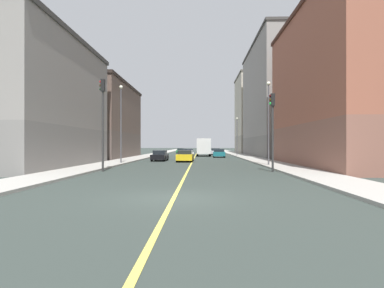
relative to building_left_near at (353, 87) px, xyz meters
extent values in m
plane|color=#2D3631|center=(-14.94, -18.80, -7.27)|extent=(400.00, 400.00, 0.00)
cube|color=#9E9B93|center=(-6.68, 30.20, -7.20)|extent=(3.11, 168.00, 0.15)
cube|color=#9E9B93|center=(-23.19, 30.20, -7.20)|extent=(3.11, 168.00, 0.15)
cube|color=#E5D14C|center=(-14.94, 30.20, -7.26)|extent=(0.16, 154.00, 0.01)
cube|color=brown|center=(0.00, 0.00, -5.36)|extent=(10.26, 21.40, 3.83)
cube|color=#93513D|center=(0.00, 0.00, 1.71)|extent=(10.26, 21.40, 10.29)
cube|color=#42241B|center=(0.00, 0.00, 7.06)|extent=(10.56, 21.70, 0.40)
cube|color=slate|center=(0.00, 27.14, -5.61)|extent=(10.26, 25.69, 3.32)
cube|color=gray|center=(0.00, 27.14, 3.74)|extent=(10.26, 25.69, 15.37)
cube|color=#3B3937|center=(0.00, 27.14, 11.62)|extent=(10.56, 25.99, 0.40)
cube|color=#9D9688|center=(0.00, 50.17, -5.23)|extent=(10.26, 14.91, 4.09)
cube|color=#BCB29E|center=(0.00, 50.17, 3.76)|extent=(10.26, 14.91, 13.88)
cube|color=#545047|center=(0.00, 50.17, 10.90)|extent=(10.56, 15.21, 0.40)
cube|color=slate|center=(-29.87, -1.67, -5.51)|extent=(10.26, 18.52, 3.53)
cube|color=gray|center=(-29.87, -1.67, 0.08)|extent=(10.26, 18.52, 7.64)
cube|color=#3B3937|center=(-29.87, -1.67, 4.10)|extent=(10.56, 18.82, 0.40)
cube|color=brown|center=(-29.87, 19.49, -5.38)|extent=(10.26, 20.05, 3.79)
cube|color=brown|center=(-29.87, 19.49, -0.02)|extent=(10.26, 20.05, 6.93)
cube|color=#2B221D|center=(-29.87, 19.49, 3.65)|extent=(10.56, 20.35, 0.40)
cylinder|color=#2D2D2D|center=(-8.63, -6.29, -4.83)|extent=(0.16, 0.16, 4.87)
cube|color=black|center=(-8.63, -6.29, -1.95)|extent=(0.28, 0.32, 0.90)
sphere|color=#320404|center=(-8.79, -6.29, -1.68)|extent=(0.20, 0.20, 0.20)
sphere|color=#352204|center=(-8.79, -6.29, -1.96)|extent=(0.20, 0.20, 0.20)
sphere|color=green|center=(-8.79, -6.29, -2.24)|extent=(0.20, 0.20, 0.20)
cylinder|color=#2D2D2D|center=(-21.24, -6.29, -4.28)|extent=(0.16, 0.16, 5.98)
cube|color=black|center=(-21.24, -6.29, -0.84)|extent=(0.28, 0.32, 0.90)
sphere|color=red|center=(-21.40, -6.29, -0.57)|extent=(0.20, 0.20, 0.20)
sphere|color=#352204|center=(-21.40, -6.29, -0.85)|extent=(0.20, 0.20, 0.20)
sphere|color=black|center=(-21.40, -6.29, -1.13)|extent=(0.20, 0.20, 0.20)
cylinder|color=#4C4C51|center=(-7.63, 0.31, -3.43)|extent=(0.14, 0.14, 7.39)
sphere|color=#EAEACC|center=(-7.63, 0.31, 0.42)|extent=(0.36, 0.36, 0.36)
cylinder|color=#4C4C51|center=(-22.24, 3.74, -3.27)|extent=(0.14, 0.14, 7.70)
sphere|color=#EAEACC|center=(-22.24, 3.74, 0.73)|extent=(0.36, 0.36, 0.36)
cylinder|color=#4C4C51|center=(-7.63, 27.96, -3.99)|extent=(0.14, 0.14, 6.26)
sphere|color=#EAEACC|center=(-7.63, 27.96, -0.71)|extent=(0.36, 0.36, 0.36)
cube|color=#1E6B38|center=(-18.56, 47.84, -6.77)|extent=(1.96, 4.61, 0.56)
cube|color=black|center=(-18.55, 47.94, -6.29)|extent=(1.64, 2.33, 0.40)
cylinder|color=black|center=(-19.28, 49.28, -6.95)|extent=(0.25, 0.65, 0.64)
cylinder|color=black|center=(-17.70, 49.21, -6.95)|extent=(0.25, 0.65, 0.64)
cylinder|color=black|center=(-19.42, 46.48, -6.95)|extent=(0.25, 0.65, 0.64)
cylinder|color=black|center=(-17.83, 46.40, -6.95)|extent=(0.25, 0.65, 0.64)
cube|color=#196670|center=(-11.03, 23.05, -6.72)|extent=(1.99, 4.52, 0.66)
cube|color=black|center=(-11.03, 23.08, -6.17)|extent=(1.70, 2.35, 0.44)
cylinder|color=black|center=(-11.84, 24.46, -6.95)|extent=(0.24, 0.65, 0.64)
cylinder|color=black|center=(-10.14, 24.40, -6.95)|extent=(0.24, 0.65, 0.64)
cylinder|color=black|center=(-11.92, 21.69, -6.95)|extent=(0.24, 0.65, 0.64)
cylinder|color=black|center=(-10.23, 21.63, -6.95)|extent=(0.24, 0.65, 0.64)
cube|color=black|center=(-19.00, 10.52, -6.76)|extent=(1.84, 4.14, 0.58)
cube|color=black|center=(-19.00, 10.57, -6.22)|extent=(1.57, 1.91, 0.52)
cylinder|color=black|center=(-19.73, 11.81, -6.95)|extent=(0.24, 0.65, 0.64)
cylinder|color=black|center=(-18.18, 11.76, -6.95)|extent=(0.24, 0.65, 0.64)
cylinder|color=black|center=(-19.82, 9.28, -6.95)|extent=(0.24, 0.65, 0.64)
cylinder|color=black|center=(-18.26, 9.23, -6.95)|extent=(0.24, 0.65, 0.64)
cube|color=gold|center=(-15.76, 8.47, -6.71)|extent=(1.95, 4.20, 0.69)
cube|color=black|center=(-15.76, 8.45, -6.14)|extent=(1.67, 2.19, 0.45)
cylinder|color=black|center=(-16.56, 9.78, -6.95)|extent=(0.24, 0.65, 0.64)
cylinder|color=black|center=(-14.89, 9.73, -6.95)|extent=(0.24, 0.65, 0.64)
cylinder|color=black|center=(-16.63, 7.21, -6.95)|extent=(0.24, 0.65, 0.64)
cylinder|color=black|center=(-14.96, 7.16, -6.95)|extent=(0.24, 0.65, 0.64)
cube|color=white|center=(-15.89, 19.27, -6.73)|extent=(1.90, 4.35, 0.65)
cube|color=black|center=(-15.90, 19.45, -6.14)|extent=(1.63, 2.15, 0.51)
cylinder|color=black|center=(-16.74, 20.59, -6.95)|extent=(0.24, 0.65, 0.64)
cylinder|color=black|center=(-15.11, 20.62, -6.95)|extent=(0.24, 0.65, 0.64)
cylinder|color=black|center=(-16.68, 17.91, -6.95)|extent=(0.24, 0.65, 0.64)
cylinder|color=black|center=(-15.04, 17.95, -6.95)|extent=(0.24, 0.65, 0.64)
cube|color=silver|center=(-10.95, 37.20, -6.75)|extent=(2.01, 4.54, 0.60)
cube|color=black|center=(-10.95, 37.38, -6.22)|extent=(1.72, 2.00, 0.46)
cylinder|color=black|center=(-11.78, 38.62, -6.95)|extent=(0.24, 0.65, 0.64)
cylinder|color=black|center=(-10.05, 38.58, -6.95)|extent=(0.24, 0.65, 0.64)
cylinder|color=black|center=(-11.85, 35.83, -6.95)|extent=(0.24, 0.65, 0.64)
cylinder|color=black|center=(-10.12, 35.79, -6.95)|extent=(0.24, 0.65, 0.64)
cube|color=maroon|center=(-13.43, 30.95, -6.00)|extent=(2.37, 1.82, 1.84)
cube|color=silver|center=(-13.43, 27.50, -5.51)|extent=(2.37, 4.30, 2.62)
cylinder|color=black|center=(-14.52, 30.62, -6.82)|extent=(0.30, 0.90, 0.90)
cylinder|color=black|center=(-12.34, 30.62, -6.82)|extent=(0.30, 0.90, 0.90)
cylinder|color=black|center=(-14.52, 26.59, -6.82)|extent=(0.30, 0.90, 0.90)
cylinder|color=black|center=(-12.34, 26.59, -6.82)|extent=(0.30, 0.90, 0.90)
camera|label=1|loc=(-13.92, -31.57, -5.28)|focal=31.98mm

